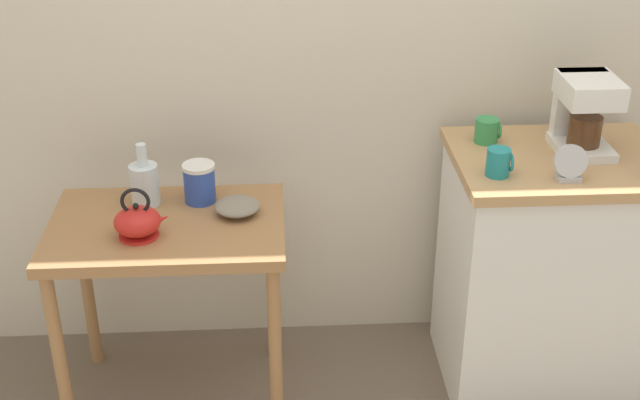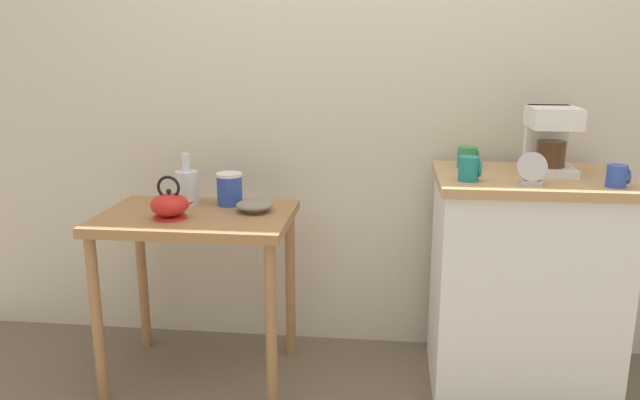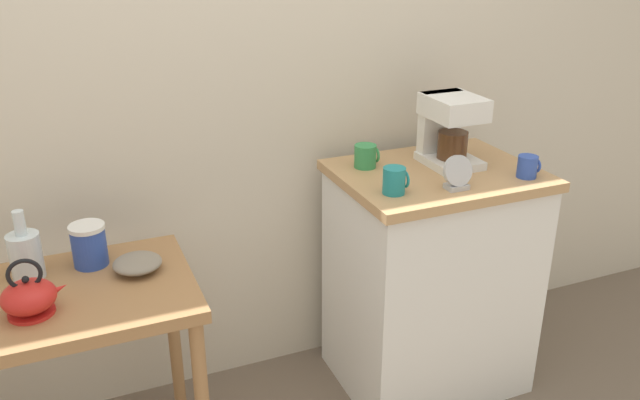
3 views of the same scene
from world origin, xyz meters
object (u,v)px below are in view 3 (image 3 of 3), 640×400
object	(u,v)px
mug_tall_green	(366,156)
table_clock	(458,174)
glass_carafe_vase	(26,254)
coffee_maker	(449,127)
mug_blue	(528,166)
teakettle	(30,297)
bowl_stoneware	(137,263)
mug_dark_teal	(395,180)
canister_enamel	(89,245)

from	to	relation	value
mug_tall_green	table_clock	size ratio (longest dim) A/B	0.74
glass_carafe_vase	coffee_maker	xyz separation A→B (m)	(1.48, -0.02, 0.24)
glass_carafe_vase	coffee_maker	size ratio (longest dim) A/B	0.86
mug_blue	table_clock	distance (m)	0.30
glass_carafe_vase	mug_tall_green	distance (m)	1.19
mug_blue	table_clock	bearing A→B (deg)	-179.60
coffee_maker	mug_tall_green	xyz separation A→B (m)	(-0.30, 0.07, -0.10)
table_clock	mug_tall_green	bearing A→B (deg)	120.66
glass_carafe_vase	mug_tall_green	world-z (taller)	mug_tall_green
teakettle	table_clock	xyz separation A→B (m)	(1.36, -0.03, 0.17)
glass_carafe_vase	table_clock	distance (m)	1.40
glass_carafe_vase	table_clock	bearing A→B (deg)	-10.63
teakettle	mug_tall_green	world-z (taller)	mug_tall_green
glass_carafe_vase	mug_blue	size ratio (longest dim) A/B	2.84
bowl_stoneware	table_clock	xyz separation A→B (m)	(1.05, -0.16, 0.20)
teakettle	coffee_maker	world-z (taller)	coffee_maker
teakettle	glass_carafe_vase	xyz separation A→B (m)	(-0.01, 0.23, 0.02)
coffee_maker	mug_dark_teal	bearing A→B (deg)	-149.55
mug_dark_teal	mug_blue	bearing A→B (deg)	-5.23
glass_carafe_vase	teakettle	bearing A→B (deg)	-88.55
canister_enamel	mug_dark_teal	distance (m)	1.01
teakettle	glass_carafe_vase	distance (m)	0.23
bowl_stoneware	canister_enamel	bearing A→B (deg)	141.74
coffee_maker	table_clock	distance (m)	0.28
mug_blue	mug_dark_teal	world-z (taller)	mug_dark_teal
bowl_stoneware	mug_dark_teal	world-z (taller)	mug_dark_teal
coffee_maker	mug_blue	distance (m)	0.32
teakettle	glass_carafe_vase	bearing A→B (deg)	91.45
mug_blue	glass_carafe_vase	bearing A→B (deg)	171.30
mug_tall_green	mug_dark_teal	xyz separation A→B (m)	(-0.03, -0.27, 0.00)
bowl_stoneware	mug_tall_green	size ratio (longest dim) A/B	1.71
bowl_stoneware	table_clock	bearing A→B (deg)	-8.85
mug_dark_teal	coffee_maker	bearing A→B (deg)	30.45
glass_carafe_vase	mug_blue	distance (m)	1.69
canister_enamel	mug_blue	world-z (taller)	mug_blue
coffee_maker	mug_blue	bearing A→B (deg)	-52.71
glass_carafe_vase	mug_dark_teal	size ratio (longest dim) A/B	2.46
bowl_stoneware	table_clock	distance (m)	1.08
glass_carafe_vase	table_clock	size ratio (longest dim) A/B	1.87
mug_blue	bowl_stoneware	bearing A→B (deg)	173.15
coffee_maker	mug_blue	world-z (taller)	coffee_maker
canister_enamel	mug_dark_teal	size ratio (longest dim) A/B	1.53
glass_carafe_vase	canister_enamel	distance (m)	0.18
mug_blue	mug_dark_teal	size ratio (longest dim) A/B	0.87
teakettle	table_clock	world-z (taller)	table_clock
canister_enamel	coffee_maker	world-z (taller)	coffee_maker
glass_carafe_vase	mug_blue	bearing A→B (deg)	-8.70
teakettle	coffee_maker	distance (m)	1.51
teakettle	mug_dark_teal	size ratio (longest dim) A/B	2.01
canister_enamel	coffee_maker	size ratio (longest dim) A/B	0.53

